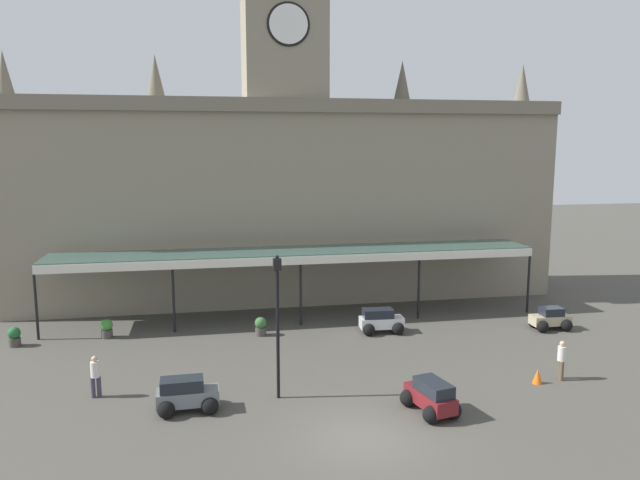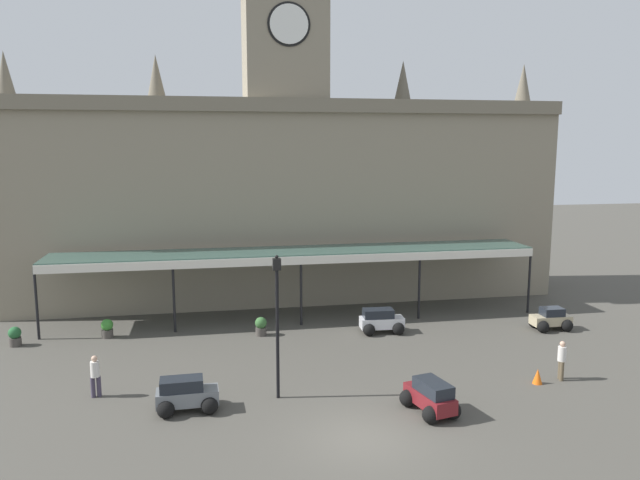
{
  "view_description": "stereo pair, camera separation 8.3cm",
  "coord_description": "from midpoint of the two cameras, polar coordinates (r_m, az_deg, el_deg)",
  "views": [
    {
      "loc": [
        -4.95,
        -18.42,
        9.77
      ],
      "look_at": [
        0.0,
        7.57,
        5.55
      ],
      "focal_mm": 34.12,
      "sensor_mm": 36.0,
      "label": 1
    },
    {
      "loc": [
        -4.87,
        -18.43,
        9.77
      ],
      "look_at": [
        0.0,
        7.57,
        5.55
      ],
      "focal_mm": 34.12,
      "sensor_mm": 36.0,
      "label": 2
    }
  ],
  "objects": [
    {
      "name": "car_maroon_estate",
      "position": [
        23.28,
        10.24,
        -14.38
      ],
      "size": [
        1.86,
        2.39,
        1.27
      ],
      "color": "maroon",
      "rests_on": "ground"
    },
    {
      "name": "pedestrian_near_entrance",
      "position": [
        27.64,
        21.63,
        -10.3
      ],
      "size": [
        0.34,
        0.38,
        1.67
      ],
      "color": "brown",
      "rests_on": "ground"
    },
    {
      "name": "pedestrian_beside_cars",
      "position": [
        25.62,
        -20.41,
        -11.76
      ],
      "size": [
        0.39,
        0.34,
        1.67
      ],
      "color": "#3F384C",
      "rests_on": "ground"
    },
    {
      "name": "planter_by_canopy",
      "position": [
        33.39,
        -26.81,
        -8.08
      ],
      "size": [
        0.6,
        0.6,
        0.96
      ],
      "color": "#47423D",
      "rests_on": "ground"
    },
    {
      "name": "car_grey_estate",
      "position": [
        23.59,
        -12.49,
        -14.13
      ],
      "size": [
        2.28,
        1.58,
        1.27
      ],
      "color": "slate",
      "rests_on": "ground"
    },
    {
      "name": "ground_plane",
      "position": [
        21.42,
        3.87,
        -18.09
      ],
      "size": [
        140.0,
        140.0,
        0.0
      ],
      "primitive_type": "plane",
      "color": "#4A4740"
    },
    {
      "name": "traffic_cone",
      "position": [
        27.08,
        19.64,
        -11.93
      ],
      "size": [
        0.4,
        0.4,
        0.63
      ],
      "primitive_type": "cone",
      "color": "orange",
      "rests_on": "ground"
    },
    {
      "name": "entrance_canopy",
      "position": [
        33.72,
        -2.24,
        -1.25
      ],
      "size": [
        26.9,
        3.26,
        3.89
      ],
      "color": "#38564C",
      "rests_on": "ground"
    },
    {
      "name": "station_building",
      "position": [
        38.4,
        -3.42,
        4.84
      ],
      "size": [
        33.77,
        5.88,
        19.95
      ],
      "color": "gray",
      "rests_on": "ground"
    },
    {
      "name": "victorian_lamppost",
      "position": [
        23.26,
        -4.1,
        -6.72
      ],
      "size": [
        0.3,
        0.3,
        5.64
      ],
      "color": "black",
      "rests_on": "ground"
    },
    {
      "name": "car_beige_sedan",
      "position": [
        34.68,
        20.72,
        -7.04
      ],
      "size": [
        2.07,
        1.56,
        1.19
      ],
      "color": "tan",
      "rests_on": "ground"
    },
    {
      "name": "car_white_estate",
      "position": [
        32.07,
        5.64,
        -7.67
      ],
      "size": [
        2.29,
        1.62,
        1.27
      ],
      "color": "silver",
      "rests_on": "ground"
    },
    {
      "name": "planter_near_kerb",
      "position": [
        32.97,
        -19.44,
        -7.82
      ],
      "size": [
        0.6,
        0.6,
        0.96
      ],
      "color": "#47423D",
      "rests_on": "ground"
    },
    {
      "name": "planter_forecourt_centre",
      "position": [
        31.64,
        -5.66,
        -8.04
      ],
      "size": [
        0.6,
        0.6,
        0.96
      ],
      "color": "#47423D",
      "rests_on": "ground"
    }
  ]
}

